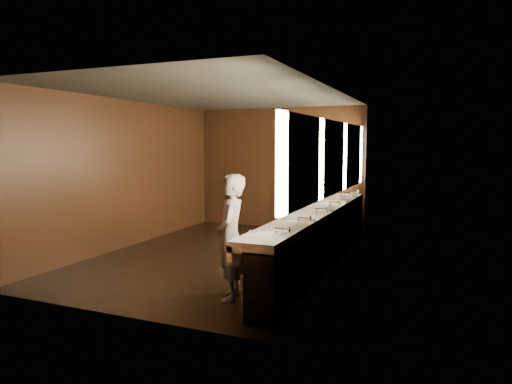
{
  "coord_description": "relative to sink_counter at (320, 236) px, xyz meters",
  "views": [
    {
      "loc": [
        3.62,
        -7.06,
        1.96
      ],
      "look_at": [
        0.67,
        0.0,
        1.16
      ],
      "focal_mm": 32.0,
      "sensor_mm": 36.0,
      "label": 1
    }
  ],
  "objects": [
    {
      "name": "floor",
      "position": [
        -1.79,
        -0.0,
        -0.5
      ],
      "size": [
        6.0,
        6.0,
        0.0
      ],
      "primitive_type": "plane",
      "color": "black",
      "rests_on": "ground"
    },
    {
      "name": "ceiling",
      "position": [
        -1.79,
        -0.0,
        2.3
      ],
      "size": [
        4.0,
        6.0,
        0.02
      ],
      "primitive_type": "cube",
      "color": "#2D2D2B",
      "rests_on": "wall_back"
    },
    {
      "name": "wall_back",
      "position": [
        -1.79,
        3.0,
        0.9
      ],
      "size": [
        4.0,
        0.02,
        2.8
      ],
      "primitive_type": "cube",
      "color": "black",
      "rests_on": "floor"
    },
    {
      "name": "wall_front",
      "position": [
        -1.79,
        -3.0,
        0.9
      ],
      "size": [
        4.0,
        0.02,
        2.8
      ],
      "primitive_type": "cube",
      "color": "black",
      "rests_on": "floor"
    },
    {
      "name": "wall_left",
      "position": [
        -3.79,
        -0.0,
        0.9
      ],
      "size": [
        0.02,
        6.0,
        2.8
      ],
      "primitive_type": "cube",
      "color": "black",
      "rests_on": "floor"
    },
    {
      "name": "wall_right",
      "position": [
        0.21,
        -0.0,
        0.9
      ],
      "size": [
        0.02,
        6.0,
        2.8
      ],
      "primitive_type": "cube",
      "color": "black",
      "rests_on": "floor"
    },
    {
      "name": "sink_counter",
      "position": [
        0.0,
        0.0,
        0.0
      ],
      "size": [
        0.55,
        5.4,
        1.01
      ],
      "color": "black",
      "rests_on": "floor"
    },
    {
      "name": "mirror_band",
      "position": [
        0.19,
        -0.0,
        1.25
      ],
      "size": [
        0.06,
        5.03,
        1.15
      ],
      "color": "#FFE7BB",
      "rests_on": "wall_right"
    },
    {
      "name": "person",
      "position": [
        -0.65,
        -1.97,
        0.3
      ],
      "size": [
        0.55,
        0.67,
        1.59
      ],
      "primitive_type": "imported",
      "rotation": [
        0.0,
        0.0,
        -1.25
      ],
      "color": "#869EC9",
      "rests_on": "floor"
    },
    {
      "name": "trash_bin",
      "position": [
        -0.22,
        -0.67,
        -0.2
      ],
      "size": [
        0.44,
        0.44,
        0.59
      ],
      "primitive_type": "cylinder",
      "rotation": [
        0.0,
        0.0,
        0.2
      ],
      "color": "black",
      "rests_on": "floor"
    }
  ]
}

